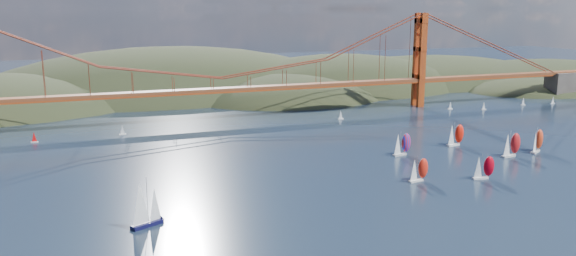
# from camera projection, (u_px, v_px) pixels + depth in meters

# --- Properties ---
(headlands) EXTENTS (725.00, 225.00, 96.00)m
(headlands) POSITION_uv_depth(u_px,v_px,m) (251.00, 107.00, 404.82)
(headlands) COLOR black
(headlands) RESTS_ON ground
(bridge) EXTENTS (552.00, 12.00, 55.00)m
(bridge) POSITION_uv_depth(u_px,v_px,m) (218.00, 58.00, 289.51)
(bridge) COLOR brown
(bridge) RESTS_ON ground
(sloop_navy) EXTENTS (9.60, 7.59, 14.00)m
(sloop_navy) POSITION_uv_depth(u_px,v_px,m) (145.00, 205.00, 149.46)
(sloop_navy) COLOR black
(sloop_navy) RESTS_ON ground
(racer_0) EXTENTS (7.87, 3.91, 8.86)m
(racer_0) POSITION_uv_depth(u_px,v_px,m) (419.00, 169.00, 189.39)
(racer_0) COLOR white
(racer_0) RESTS_ON ground
(racer_1) EXTENTS (7.91, 3.54, 8.96)m
(racer_1) POSITION_uv_depth(u_px,v_px,m) (483.00, 167.00, 192.03)
(racer_1) COLOR white
(racer_1) RESTS_ON ground
(racer_2) EXTENTS (9.35, 4.65, 10.52)m
(racer_2) POSITION_uv_depth(u_px,v_px,m) (511.00, 144.00, 220.97)
(racer_2) COLOR silver
(racer_2) RESTS_ON ground
(racer_3) EXTENTS (9.06, 4.62, 10.18)m
(racer_3) POSITION_uv_depth(u_px,v_px,m) (455.00, 135.00, 238.94)
(racer_3) COLOR white
(racer_3) RESTS_ON ground
(racer_4) EXTENTS (9.15, 6.91, 10.33)m
(racer_4) POSITION_uv_depth(u_px,v_px,m) (537.00, 140.00, 227.98)
(racer_4) COLOR silver
(racer_4) RESTS_ON ground
(racer_rwb) EXTENTS (8.82, 4.66, 9.90)m
(racer_rwb) POSITION_uv_depth(u_px,v_px,m) (402.00, 144.00, 223.18)
(racer_rwb) COLOR silver
(racer_rwb) RESTS_ON ground
(distant_boat_2) EXTENTS (3.00, 2.00, 4.70)m
(distant_boat_2) POSITION_uv_depth(u_px,v_px,m) (34.00, 137.00, 244.81)
(distant_boat_2) COLOR silver
(distant_boat_2) RESTS_ON ground
(distant_boat_3) EXTENTS (3.00, 2.00, 4.70)m
(distant_boat_3) POSITION_uv_depth(u_px,v_px,m) (122.00, 130.00, 259.42)
(distant_boat_3) COLOR silver
(distant_boat_3) RESTS_ON ground
(distant_boat_4) EXTENTS (3.00, 2.00, 4.70)m
(distant_boat_4) POSITION_uv_depth(u_px,v_px,m) (450.00, 105.00, 325.75)
(distant_boat_4) COLOR silver
(distant_boat_4) RESTS_ON ground
(distant_boat_5) EXTENTS (3.00, 2.00, 4.70)m
(distant_boat_5) POSITION_uv_depth(u_px,v_px,m) (484.00, 106.00, 324.12)
(distant_boat_5) COLOR silver
(distant_boat_5) RESTS_ON ground
(distant_boat_6) EXTENTS (3.00, 2.00, 4.70)m
(distant_boat_6) POSITION_uv_depth(u_px,v_px,m) (523.00, 101.00, 339.58)
(distant_boat_6) COLOR silver
(distant_boat_6) RESTS_ON ground
(distant_boat_7) EXTENTS (3.00, 2.00, 4.70)m
(distant_boat_7) POSITION_uv_depth(u_px,v_px,m) (553.00, 100.00, 344.58)
(distant_boat_7) COLOR silver
(distant_boat_7) RESTS_ON ground
(distant_boat_8) EXTENTS (3.00, 2.00, 4.70)m
(distant_boat_8) POSITION_uv_depth(u_px,v_px,m) (341.00, 115.00, 296.00)
(distant_boat_8) COLOR silver
(distant_boat_8) RESTS_ON ground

